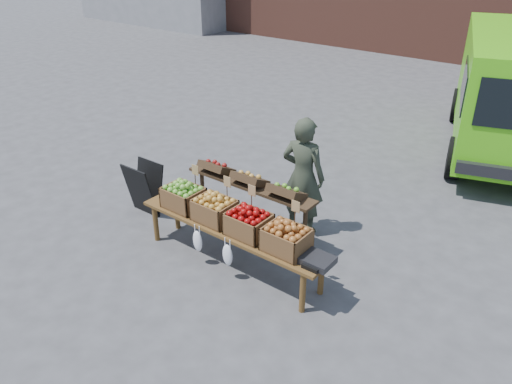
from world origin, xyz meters
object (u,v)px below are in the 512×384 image
Objects in this scene: crate_russet_pears at (214,210)px; crate_red_apples at (249,224)px; chalkboard_sign at (144,188)px; back_table at (250,202)px; weighing_scale at (318,260)px; crate_green_apples at (286,240)px; vendor at (303,177)px; display_bench at (232,246)px; crate_golden_apples at (183,197)px.

crate_russet_pears and crate_red_apples have the same top height.
back_table reaches higher than chalkboard_sign.
weighing_scale is (3.16, -0.23, 0.20)m from chalkboard_sign.
crate_russet_pears is 1.47× the size of weighing_scale.
crate_green_apples is (0.55, 0.00, 0.00)m from crate_red_apples.
back_table is 0.74m from crate_russet_pears.
vendor reaches higher than display_bench.
crate_red_apples reaches higher than weighing_scale.
crate_red_apples reaches higher than chalkboard_sign.
chalkboard_sign is 1.62× the size of crate_golden_apples.
vendor is 2.41m from chalkboard_sign.
crate_russet_pears reaches higher than display_bench.
crate_golden_apples is at bearing 180.00° from crate_russet_pears.
chalkboard_sign is 1.15m from crate_golden_apples.
weighing_scale is (1.52, 0.00, -0.10)m from crate_russet_pears.
vendor reaches higher than crate_green_apples.
crate_red_apples and crate_green_apples have the same top height.
weighing_scale is at bearing 0.00° from crate_red_apples.
back_table is 4.20× the size of crate_russet_pears.
chalkboard_sign is 1.93m from display_bench.
crate_green_apples is 1.47× the size of weighing_scale.
back_table is 1.33m from crate_green_apples.
crate_golden_apples is 0.55m from crate_russet_pears.
chalkboard_sign is 1.62× the size of crate_green_apples.
vendor is at bearing 45.77° from back_table.
display_bench is (1.91, -0.23, -0.12)m from chalkboard_sign.
back_table reaches higher than crate_russet_pears.
crate_red_apples is at bearing -6.66° from chalkboard_sign.
display_bench is 0.51m from crate_red_apples.
crate_green_apples is at bearing -33.17° from back_table.
back_table is 6.18× the size of weighing_scale.
crate_red_apples is (0.55, -0.72, 0.19)m from back_table.
crate_golden_apples reaches higher than weighing_scale.
crate_golden_apples is (1.09, -0.23, 0.30)m from chalkboard_sign.
crate_golden_apples and crate_russet_pears have the same top height.
crate_golden_apples is at bearing 180.00° from weighing_scale.
crate_golden_apples reaches higher than display_bench.
crate_red_apples is at bearing 0.00° from crate_russet_pears.
crate_golden_apples is at bearing 40.48° from vendor.
weighing_scale is (0.98, 0.00, -0.10)m from crate_red_apples.
weighing_scale reaches higher than display_bench.
crate_green_apples is at bearing 0.00° from display_bench.
crate_green_apples reaches higher than chalkboard_sign.
display_bench is 5.40× the size of crate_golden_apples.
display_bench is at bearing 180.00° from crate_red_apples.
back_table is 0.81m from display_bench.
weighing_scale is at bearing 0.00° from display_bench.
back_table is at bearing 16.03° from chalkboard_sign.
crate_red_apples is (0.27, 0.00, 0.42)m from display_bench.
weighing_scale is (1.53, -0.72, 0.09)m from back_table.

